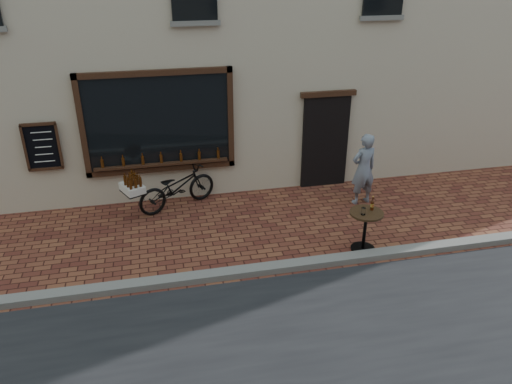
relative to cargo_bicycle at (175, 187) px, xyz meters
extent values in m
plane|color=#54231B|center=(1.66, -3.03, -0.49)|extent=(90.00, 90.00, 0.00)
cube|color=slate|center=(1.66, -2.83, -0.43)|extent=(90.00, 0.25, 0.12)
cube|color=black|center=(-0.24, 0.42, 1.36)|extent=(3.00, 0.06, 2.00)
cube|color=black|center=(-0.24, 0.40, 2.42)|extent=(3.24, 0.10, 0.12)
cube|color=black|center=(-0.24, 0.40, 0.30)|extent=(3.24, 0.10, 0.12)
cube|color=black|center=(-1.80, 0.40, 1.36)|extent=(0.12, 0.10, 2.24)
cube|color=black|center=(1.32, 0.40, 1.36)|extent=(0.12, 0.10, 2.24)
cube|color=black|center=(-0.24, 0.35, 0.43)|extent=(2.90, 0.16, 0.05)
cube|color=black|center=(3.56, 0.43, 0.61)|extent=(1.10, 0.10, 2.20)
cube|color=black|center=(3.56, 0.40, 1.77)|extent=(1.30, 0.10, 0.12)
cube|color=black|center=(-2.64, 0.41, 1.01)|extent=(0.62, 0.04, 0.92)
cylinder|color=#3D1C07|center=(-1.49, 0.35, 0.55)|extent=(0.06, 0.06, 0.19)
cylinder|color=#3D1C07|center=(-1.07, 0.35, 0.55)|extent=(0.06, 0.06, 0.19)
cylinder|color=#3D1C07|center=(-0.65, 0.35, 0.55)|extent=(0.06, 0.06, 0.19)
cylinder|color=#3D1C07|center=(-0.24, 0.35, 0.55)|extent=(0.06, 0.06, 0.19)
cylinder|color=#3D1C07|center=(0.18, 0.35, 0.55)|extent=(0.06, 0.06, 0.19)
cylinder|color=#3D1C07|center=(0.60, 0.35, 0.55)|extent=(0.06, 0.06, 0.19)
cylinder|color=#3D1C07|center=(1.01, 0.35, 0.55)|extent=(0.06, 0.06, 0.19)
imported|color=black|center=(0.03, 0.02, -0.01)|extent=(1.94, 1.36, 0.97)
cube|color=black|center=(-0.89, -0.41, 0.17)|extent=(0.55, 0.62, 0.03)
cube|color=silver|center=(-0.89, -0.41, 0.26)|extent=(0.56, 0.64, 0.15)
cylinder|color=#3D1C07|center=(-0.71, -0.54, 0.44)|extent=(0.06, 0.06, 0.20)
cylinder|color=#3D1C07|center=(-0.81, -0.59, 0.44)|extent=(0.06, 0.06, 0.20)
cylinder|color=#3D1C07|center=(-0.91, -0.63, 0.44)|extent=(0.06, 0.06, 0.20)
cylinder|color=#3D1C07|center=(-0.77, -0.43, 0.44)|extent=(0.06, 0.06, 0.20)
cylinder|color=#3D1C07|center=(-0.87, -0.47, 0.44)|extent=(0.06, 0.06, 0.20)
cylinder|color=#3D1C07|center=(-0.96, -0.52, 0.44)|extent=(0.06, 0.06, 0.20)
cylinder|color=#3D1C07|center=(-0.82, -0.31, 0.44)|extent=(0.06, 0.06, 0.20)
cylinder|color=#3D1C07|center=(-0.92, -0.36, 0.44)|extent=(0.06, 0.06, 0.20)
cylinder|color=#3D1C07|center=(-1.02, -0.40, 0.44)|extent=(0.06, 0.06, 0.20)
cylinder|color=#3D1C07|center=(-0.88, -0.19, 0.44)|extent=(0.06, 0.06, 0.20)
cylinder|color=black|center=(3.35, -2.51, -0.48)|extent=(0.46, 0.46, 0.03)
cylinder|color=black|center=(3.35, -2.51, -0.10)|extent=(0.06, 0.06, 0.73)
cylinder|color=black|center=(3.35, -2.51, 0.29)|extent=(0.63, 0.63, 0.04)
cylinder|color=gold|center=(3.48, -2.45, 0.41)|extent=(0.07, 0.07, 0.06)
cylinder|color=white|center=(3.25, -2.58, 0.38)|extent=(0.08, 0.08, 0.14)
imported|color=slate|center=(4.09, -0.66, 0.32)|extent=(0.66, 0.49, 1.64)
camera|label=1|loc=(-0.39, -9.99, 4.70)|focal=35.00mm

